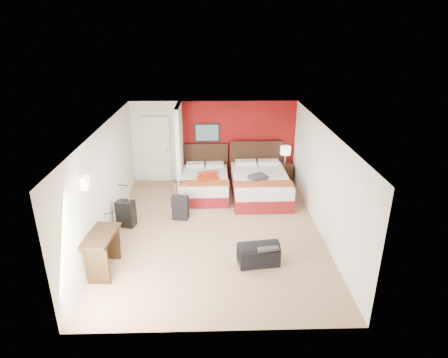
{
  "coord_description": "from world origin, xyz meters",
  "views": [
    {
      "loc": [
        0.0,
        -7.99,
        4.6
      ],
      "look_at": [
        0.25,
        0.8,
        1.0
      ],
      "focal_mm": 30.38,
      "sensor_mm": 36.0,
      "label": 1
    }
  ],
  "objects_px": {
    "table_lamp": "(285,155)",
    "suitcase_navy": "(112,237)",
    "bed_left": "(205,185)",
    "red_suitcase_open": "(208,176)",
    "desk": "(103,253)",
    "suitcase_charcoal": "(181,208)",
    "bed_right": "(260,186)",
    "duffel_bag": "(258,255)",
    "nightstand": "(284,173)",
    "suitcase_black": "(126,214)"
  },
  "relations": [
    {
      "from": "table_lamp",
      "to": "suitcase_navy",
      "type": "relative_size",
      "value": 1.24
    },
    {
      "from": "red_suitcase_open",
      "to": "table_lamp",
      "type": "distance_m",
      "value": 2.54
    },
    {
      "from": "suitcase_navy",
      "to": "table_lamp",
      "type": "bearing_deg",
      "value": 23.76
    },
    {
      "from": "bed_right",
      "to": "nightstand",
      "type": "distance_m",
      "value": 1.35
    },
    {
      "from": "suitcase_black",
      "to": "desk",
      "type": "distance_m",
      "value": 1.81
    },
    {
      "from": "red_suitcase_open",
      "to": "suitcase_navy",
      "type": "relative_size",
      "value": 1.64
    },
    {
      "from": "suitcase_charcoal",
      "to": "suitcase_navy",
      "type": "bearing_deg",
      "value": -128.98
    },
    {
      "from": "nightstand",
      "to": "table_lamp",
      "type": "distance_m",
      "value": 0.59
    },
    {
      "from": "bed_right",
      "to": "desk",
      "type": "relative_size",
      "value": 2.22
    },
    {
      "from": "bed_left",
      "to": "suitcase_black",
      "type": "bearing_deg",
      "value": -135.52
    },
    {
      "from": "red_suitcase_open",
      "to": "suitcase_charcoal",
      "type": "relative_size",
      "value": 1.23
    },
    {
      "from": "desk",
      "to": "duffel_bag",
      "type": "bearing_deg",
      "value": 8.27
    },
    {
      "from": "bed_left",
      "to": "table_lamp",
      "type": "xyz_separation_m",
      "value": [
        2.45,
        0.81,
        0.61
      ]
    },
    {
      "from": "nightstand",
      "to": "duffel_bag",
      "type": "relative_size",
      "value": 0.75
    },
    {
      "from": "nightstand",
      "to": "duffel_bag",
      "type": "bearing_deg",
      "value": -110.19
    },
    {
      "from": "suitcase_navy",
      "to": "duffel_bag",
      "type": "relative_size",
      "value": 0.54
    },
    {
      "from": "suitcase_charcoal",
      "to": "suitcase_navy",
      "type": "relative_size",
      "value": 1.33
    },
    {
      "from": "nightstand",
      "to": "desk",
      "type": "distance_m",
      "value": 6.26
    },
    {
      "from": "duffel_bag",
      "to": "suitcase_charcoal",
      "type": "bearing_deg",
      "value": 123.6
    },
    {
      "from": "bed_left",
      "to": "suitcase_black",
      "type": "distance_m",
      "value": 2.63
    },
    {
      "from": "red_suitcase_open",
      "to": "bed_left",
      "type": "bearing_deg",
      "value": 110.13
    },
    {
      "from": "duffel_bag",
      "to": "desk",
      "type": "bearing_deg",
      "value": 175.08
    },
    {
      "from": "nightstand",
      "to": "suitcase_navy",
      "type": "distance_m",
      "value": 5.69
    },
    {
      "from": "nightstand",
      "to": "suitcase_charcoal",
      "type": "xyz_separation_m",
      "value": [
        -3.03,
        -2.32,
        -0.01
      ]
    },
    {
      "from": "bed_left",
      "to": "desk",
      "type": "xyz_separation_m",
      "value": [
        -1.94,
        -3.65,
        0.13
      ]
    },
    {
      "from": "suitcase_black",
      "to": "suitcase_charcoal",
      "type": "distance_m",
      "value": 1.34
    },
    {
      "from": "red_suitcase_open",
      "to": "suitcase_black",
      "type": "height_order",
      "value": "red_suitcase_open"
    },
    {
      "from": "nightstand",
      "to": "desk",
      "type": "relative_size",
      "value": 0.62
    },
    {
      "from": "desk",
      "to": "bed_left",
      "type": "bearing_deg",
      "value": 67.47
    },
    {
      "from": "red_suitcase_open",
      "to": "suitcase_black",
      "type": "relative_size",
      "value": 1.14
    },
    {
      "from": "red_suitcase_open",
      "to": "desk",
      "type": "height_order",
      "value": "desk"
    },
    {
      "from": "red_suitcase_open",
      "to": "desk",
      "type": "xyz_separation_m",
      "value": [
        -2.04,
        -3.55,
        -0.2
      ]
    },
    {
      "from": "suitcase_charcoal",
      "to": "duffel_bag",
      "type": "xyz_separation_m",
      "value": [
        1.75,
        -1.99,
        -0.09
      ]
    },
    {
      "from": "bed_left",
      "to": "suitcase_charcoal",
      "type": "bearing_deg",
      "value": -111.17
    },
    {
      "from": "suitcase_black",
      "to": "suitcase_navy",
      "type": "height_order",
      "value": "suitcase_black"
    },
    {
      "from": "nightstand",
      "to": "duffel_bag",
      "type": "xyz_separation_m",
      "value": [
        -1.28,
        -4.31,
        -0.1
      ]
    },
    {
      "from": "red_suitcase_open",
      "to": "duffel_bag",
      "type": "distance_m",
      "value": 3.59
    },
    {
      "from": "bed_right",
      "to": "suitcase_navy",
      "type": "relative_size",
      "value": 4.98
    },
    {
      "from": "table_lamp",
      "to": "duffel_bag",
      "type": "bearing_deg",
      "value": -106.61
    },
    {
      "from": "bed_right",
      "to": "bed_left",
      "type": "bearing_deg",
      "value": 171.48
    },
    {
      "from": "bed_right",
      "to": "suitcase_navy",
      "type": "height_order",
      "value": "bed_right"
    },
    {
      "from": "table_lamp",
      "to": "bed_left",
      "type": "bearing_deg",
      "value": -161.77
    },
    {
      "from": "bed_left",
      "to": "red_suitcase_open",
      "type": "distance_m",
      "value": 0.36
    },
    {
      "from": "bed_left",
      "to": "duffel_bag",
      "type": "bearing_deg",
      "value": -71.58
    },
    {
      "from": "suitcase_navy",
      "to": "desk",
      "type": "bearing_deg",
      "value": -100.43
    },
    {
      "from": "table_lamp",
      "to": "desk",
      "type": "xyz_separation_m",
      "value": [
        -4.39,
        -4.46,
        -0.48
      ]
    },
    {
      "from": "bed_left",
      "to": "suitcase_charcoal",
      "type": "height_order",
      "value": "suitcase_charcoal"
    },
    {
      "from": "table_lamp",
      "to": "duffel_bag",
      "type": "height_order",
      "value": "table_lamp"
    },
    {
      "from": "bed_left",
      "to": "red_suitcase_open",
      "type": "height_order",
      "value": "red_suitcase_open"
    },
    {
      "from": "nightstand",
      "to": "suitcase_charcoal",
      "type": "height_order",
      "value": "nightstand"
    }
  ]
}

